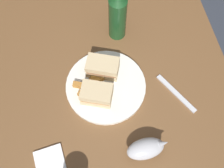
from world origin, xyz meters
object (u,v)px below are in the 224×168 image
object	(u,v)px
sandwich_half_right	(97,94)
gravy_boat	(146,149)
sandwich_half_left	(103,67)
cider_bottle	(118,15)
plate	(106,86)
napkin	(51,165)
fork	(176,93)

from	to	relation	value
sandwich_half_right	gravy_boat	distance (m)	0.24
sandwich_half_left	sandwich_half_right	xyz separation A→B (m)	(-0.10, 0.04, 0.00)
gravy_boat	cider_bottle	bearing A→B (deg)	0.18
plate	cider_bottle	bearing A→B (deg)	-20.53
sandwich_half_right	napkin	world-z (taller)	sandwich_half_right
plate	fork	size ratio (longest dim) A/B	1.57
sandwich_half_right	fork	xyz separation A→B (m)	(-0.03, -0.28, -0.04)
napkin	fork	size ratio (longest dim) A/B	0.61
sandwich_half_right	fork	distance (m)	0.28
gravy_boat	sandwich_half_left	bearing A→B (deg)	15.85
cider_bottle	napkin	bearing A→B (deg)	146.71
gravy_boat	fork	xyz separation A→B (m)	(0.17, -0.15, -0.04)
gravy_boat	plate	bearing A→B (deg)	19.08
plate	cider_bottle	distance (m)	0.26
sandwich_half_left	plate	bearing A→B (deg)	-179.31
napkin	plate	bearing A→B (deg)	-42.73
plate	gravy_boat	size ratio (longest dim) A/B	2.12
cider_bottle	napkin	size ratio (longest dim) A/B	2.51
fork	cider_bottle	bearing A→B (deg)	-1.99
sandwich_half_left	fork	xyz separation A→B (m)	(-0.13, -0.24, -0.04)
gravy_boat	cider_bottle	distance (m)	0.47
sandwich_half_right	napkin	bearing A→B (deg)	137.02
sandwich_half_left	sandwich_half_right	bearing A→B (deg)	159.56
fork	gravy_boat	bearing A→B (deg)	107.92
fork	sandwich_half_left	bearing A→B (deg)	32.09
sandwich_half_left	cider_bottle	xyz separation A→B (m)	(0.17, -0.08, 0.06)
plate	sandwich_half_left	distance (m)	0.07
gravy_boat	napkin	bearing A→B (deg)	88.05
sandwich_half_right	gravy_boat	xyz separation A→B (m)	(-0.20, -0.12, -0.01)
sandwich_half_right	cider_bottle	bearing A→B (deg)	-24.50
gravy_boat	napkin	world-z (taller)	gravy_boat
plate	napkin	bearing A→B (deg)	137.27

